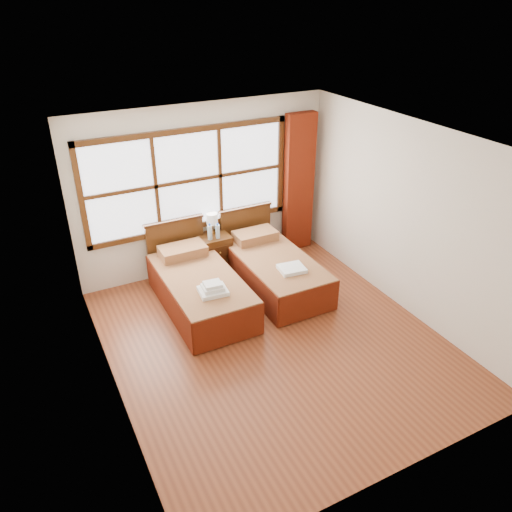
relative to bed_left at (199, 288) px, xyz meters
name	(u,v)px	position (x,y,z in m)	size (l,w,h in m)	color
floor	(274,341)	(0.55, -1.20, -0.29)	(4.50, 4.50, 0.00)	brown
ceiling	(279,142)	(0.55, -1.20, 2.31)	(4.50, 4.50, 0.00)	white
wall_back	(204,190)	(0.55, 1.05, 1.01)	(4.00, 4.00, 0.00)	silver
wall_left	(102,295)	(-1.45, -1.20, 1.01)	(4.50, 4.50, 0.00)	silver
wall_right	(408,220)	(2.55, -1.20, 1.01)	(4.50, 4.50, 0.00)	silver
window	(189,181)	(0.30, 1.01, 1.21)	(3.16, 0.06, 1.56)	white
curtain	(299,184)	(2.15, 0.91, 0.88)	(0.50, 0.16, 2.30)	maroon
bed_left	(199,288)	(0.00, 0.00, 0.00)	(0.99, 2.01, 0.96)	#3E1F0D
bed_right	(273,269)	(1.19, 0.00, -0.01)	(0.97, 1.99, 0.94)	#3E1F0D
nightstand	(215,254)	(0.57, 0.80, 0.02)	(0.47, 0.46, 0.63)	#4A2810
towels_left	(213,289)	(0.00, -0.53, 0.28)	(0.39, 0.35, 0.15)	white
towels_right	(292,269)	(1.22, -0.48, 0.24)	(0.39, 0.35, 0.06)	white
lamp	(212,219)	(0.59, 0.89, 0.57)	(0.17, 0.17, 0.33)	#B5803A
bottle_near	(210,232)	(0.48, 0.71, 0.45)	(0.07, 0.07, 0.26)	#ADCFDF
bottle_far	(218,231)	(0.60, 0.70, 0.45)	(0.06, 0.06, 0.25)	#ADCFDF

